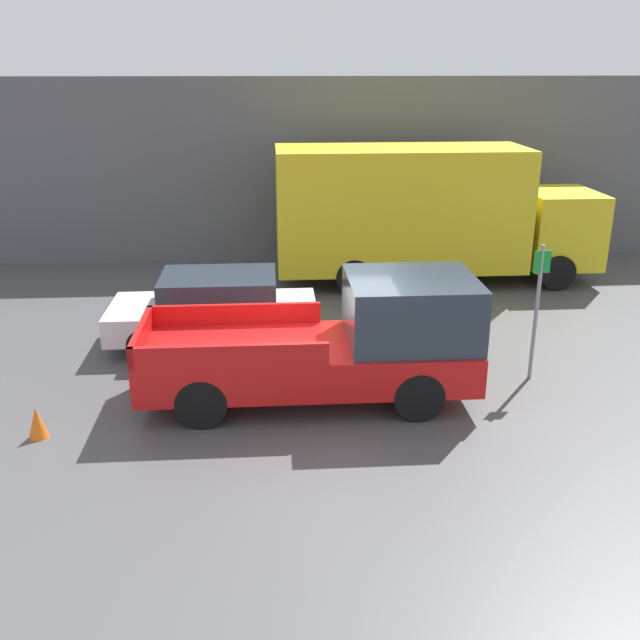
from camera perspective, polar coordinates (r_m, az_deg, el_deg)
The scene contains 8 objects.
ground_plane at distance 12.58m, azimuth 0.60°, elevation -6.00°, with size 60.00×60.00×0.00m, color #4C4C4F.
building_wall at distance 20.80m, azimuth -1.50°, elevation 11.83°, with size 28.00×0.15×5.15m.
pickup_truck at distance 12.12m, azimuth 1.63°, elevation -1.86°, with size 5.63×2.09×2.14m.
car at distance 14.76m, azimuth -8.36°, elevation 0.91°, with size 4.21×1.92×1.47m.
delivery_truck at distance 18.87m, azimuth 8.29°, elevation 8.57°, with size 8.34×2.43×3.49m.
parking_sign at distance 13.29m, azimuth 16.97°, elevation 1.13°, with size 0.30×0.07×2.52m.
newspaper_box at distance 21.11m, azimuth 4.92°, elevation 6.11°, with size 0.45×0.40×0.97m.
traffic_cone at distance 11.97m, azimuth -21.69°, elevation -7.61°, with size 0.30×0.30×0.51m.
Camera 1 is at (-0.94, -11.28, 5.50)m, focal length 40.00 mm.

